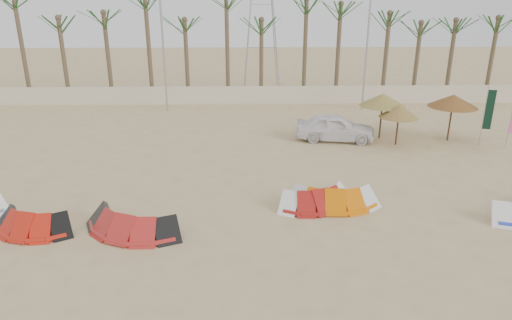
{
  "coord_description": "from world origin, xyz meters",
  "views": [
    {
      "loc": [
        -0.44,
        -11.98,
        7.91
      ],
      "look_at": [
        0.0,
        6.0,
        1.3
      ],
      "focal_mm": 32.0,
      "sensor_mm": 36.0,
      "label": 1
    }
  ],
  "objects_px": {
    "kite_red_left": "(34,218)",
    "kite_red_mid": "(133,218)",
    "parasol_left": "(383,100)",
    "car": "(335,128)",
    "kite_orange": "(332,193)",
    "parasol_right": "(453,101)",
    "kite_red_right": "(317,195)",
    "parasol_mid": "(399,111)"
  },
  "relations": [
    {
      "from": "parasol_mid",
      "to": "parasol_right",
      "type": "distance_m",
      "value": 3.29
    },
    {
      "from": "kite_red_mid",
      "to": "parasol_right",
      "type": "bearing_deg",
      "value": 32.76
    },
    {
      "from": "kite_red_mid",
      "to": "kite_orange",
      "type": "distance_m",
      "value": 7.67
    },
    {
      "from": "parasol_mid",
      "to": "kite_red_left",
      "type": "bearing_deg",
      "value": -149.79
    },
    {
      "from": "kite_orange",
      "to": "parasol_right",
      "type": "distance_m",
      "value": 11.57
    },
    {
      "from": "kite_red_left",
      "to": "car",
      "type": "bearing_deg",
      "value": 38.73
    },
    {
      "from": "parasol_left",
      "to": "car",
      "type": "height_order",
      "value": "parasol_left"
    },
    {
      "from": "parasol_mid",
      "to": "car",
      "type": "relative_size",
      "value": 0.51
    },
    {
      "from": "kite_red_right",
      "to": "kite_orange",
      "type": "xyz_separation_m",
      "value": [
        0.64,
        0.11,
        0.0
      ]
    },
    {
      "from": "parasol_right",
      "to": "car",
      "type": "bearing_deg",
      "value": 178.35
    },
    {
      "from": "parasol_mid",
      "to": "parasol_right",
      "type": "height_order",
      "value": "parasol_right"
    },
    {
      "from": "parasol_mid",
      "to": "parasol_right",
      "type": "bearing_deg",
      "value": 12.41
    },
    {
      "from": "parasol_mid",
      "to": "parasol_left",
      "type": "bearing_deg",
      "value": 116.48
    },
    {
      "from": "kite_orange",
      "to": "parasol_right",
      "type": "relative_size",
      "value": 1.33
    },
    {
      "from": "kite_red_mid",
      "to": "kite_red_right",
      "type": "xyz_separation_m",
      "value": [
        6.79,
        1.81,
        -0.0
      ]
    },
    {
      "from": "kite_red_right",
      "to": "car",
      "type": "relative_size",
      "value": 0.78
    },
    {
      "from": "kite_red_right",
      "to": "parasol_right",
      "type": "distance_m",
      "value": 12.1
    },
    {
      "from": "kite_orange",
      "to": "kite_red_right",
      "type": "bearing_deg",
      "value": -169.87
    },
    {
      "from": "kite_red_left",
      "to": "kite_red_right",
      "type": "relative_size",
      "value": 0.94
    },
    {
      "from": "kite_orange",
      "to": "kite_red_left",
      "type": "bearing_deg",
      "value": -170.36
    },
    {
      "from": "parasol_left",
      "to": "car",
      "type": "bearing_deg",
      "value": -173.72
    },
    {
      "from": "kite_orange",
      "to": "parasol_left",
      "type": "relative_size",
      "value": 1.36
    },
    {
      "from": "kite_red_left",
      "to": "kite_red_right",
      "type": "xyz_separation_m",
      "value": [
        10.29,
        1.74,
        0.0
      ]
    },
    {
      "from": "parasol_right",
      "to": "car",
      "type": "distance_m",
      "value": 6.61
    },
    {
      "from": "kite_red_left",
      "to": "parasol_right",
      "type": "relative_size",
      "value": 1.21
    },
    {
      "from": "kite_orange",
      "to": "parasol_left",
      "type": "bearing_deg",
      "value": 63.21
    },
    {
      "from": "kite_red_left",
      "to": "kite_red_mid",
      "type": "distance_m",
      "value": 3.5
    },
    {
      "from": "kite_red_left",
      "to": "parasol_left",
      "type": "xyz_separation_m",
      "value": [
        15.23,
        10.39,
        1.85
      ]
    },
    {
      "from": "parasol_left",
      "to": "parasol_mid",
      "type": "height_order",
      "value": "parasol_left"
    },
    {
      "from": "kite_red_mid",
      "to": "car",
      "type": "bearing_deg",
      "value": 48.21
    },
    {
      "from": "kite_orange",
      "to": "parasol_right",
      "type": "bearing_deg",
      "value": 44.88
    },
    {
      "from": "kite_red_left",
      "to": "parasol_mid",
      "type": "height_order",
      "value": "parasol_mid"
    },
    {
      "from": "car",
      "to": "parasol_left",
      "type": "bearing_deg",
      "value": -73.96
    },
    {
      "from": "kite_red_mid",
      "to": "kite_red_right",
      "type": "bearing_deg",
      "value": 14.95
    },
    {
      "from": "kite_red_right",
      "to": "parasol_mid",
      "type": "relative_size",
      "value": 1.53
    },
    {
      "from": "kite_red_left",
      "to": "kite_orange",
      "type": "xyz_separation_m",
      "value": [
        10.92,
        1.86,
        0.0
      ]
    },
    {
      "from": "kite_red_mid",
      "to": "parasol_mid",
      "type": "height_order",
      "value": "parasol_mid"
    },
    {
      "from": "kite_red_mid",
      "to": "kite_red_right",
      "type": "height_order",
      "value": "same"
    },
    {
      "from": "kite_orange",
      "to": "parasol_right",
      "type": "xyz_separation_m",
      "value": [
        8.09,
        8.06,
        1.87
      ]
    },
    {
      "from": "parasol_mid",
      "to": "car",
      "type": "height_order",
      "value": "parasol_mid"
    },
    {
      "from": "kite_red_mid",
      "to": "parasol_left",
      "type": "height_order",
      "value": "parasol_left"
    },
    {
      "from": "kite_red_right",
      "to": "car",
      "type": "bearing_deg",
      "value": 74.59
    }
  ]
}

